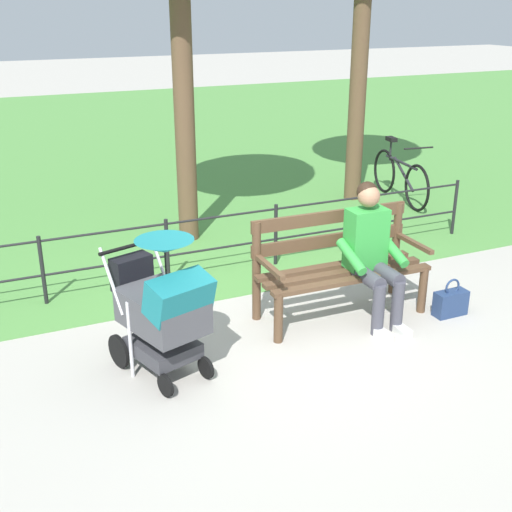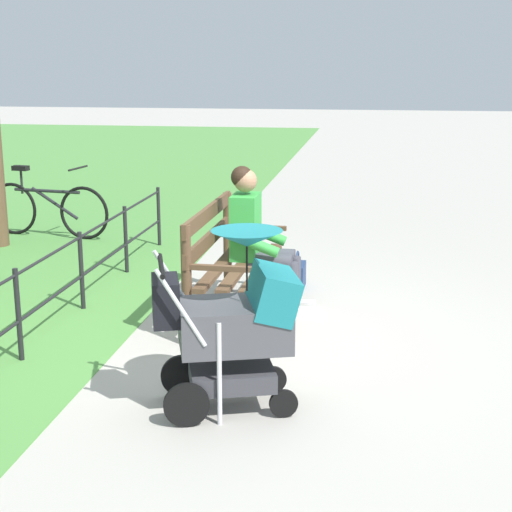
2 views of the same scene
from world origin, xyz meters
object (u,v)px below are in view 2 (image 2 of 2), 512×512
at_px(stroller, 235,318).
at_px(handbag, 297,275).
at_px(park_bench, 228,257).
at_px(bicycle, 47,208).
at_px(person_on_bench, 258,235).

xyz_separation_m(stroller, handbag, (-2.74, 0.11, -0.47)).
distance_m(park_bench, handbag, 1.14).
bearing_deg(park_bench, bicycle, -134.19).
relative_size(handbag, bicycle, 0.22).
xyz_separation_m(stroller, bicycle, (-4.53, -3.20, -0.23)).
bearing_deg(person_on_bench, handbag, 159.47).
bearing_deg(handbag, bicycle, -118.34).
bearing_deg(bicycle, park_bench, 45.81).
bearing_deg(bicycle, handbag, 61.66).
bearing_deg(handbag, person_on_bench, -20.53).
bearing_deg(park_bench, person_on_bench, 133.70).
distance_m(person_on_bench, stroller, 2.01).
relative_size(stroller, bicycle, 0.70).
bearing_deg(handbag, stroller, -2.28).
relative_size(stroller, handbag, 3.11).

